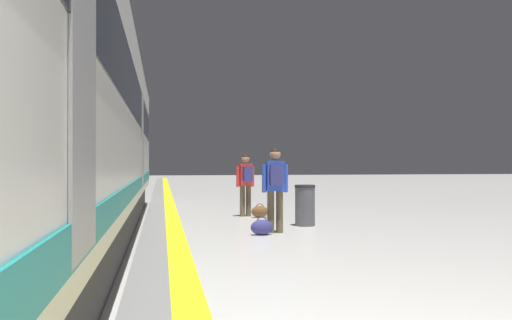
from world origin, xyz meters
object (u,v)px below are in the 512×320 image
Objects in this scene: passenger_near at (246,180)px; duffel_bag_mid at (262,227)px; waste_bin at (305,205)px; duffel_bag_near at (260,212)px; high_speed_train at (10,76)px; passenger_mid at (275,183)px.

passenger_near is 3.72m from duffel_bag_mid.
duffel_bag_mid is at bearing -132.53° from waste_bin.
duffel_bag_near is at bearing -45.82° from passenger_near.
duffel_bag_near and duffel_bag_mid have the same top height.
high_speed_train is 61.14× the size of duffel_bag_near.
passenger_mid is at bearing -129.73° from waste_bin.
passenger_near reaches higher than duffel_bag_mid.
passenger_mid is 3.86× the size of duffel_bag_mid.
passenger_mid reaches higher than waste_bin.
passenger_mid is at bearing 38.60° from high_speed_train.
high_speed_train is 5.40m from duffel_bag_mid.
high_speed_train is 5.48m from passenger_mid.
duffel_bag_mid is at bearing -99.72° from duffel_bag_near.
high_speed_train reaches higher than passenger_near.
passenger_near reaches higher than duffel_bag_near.
passenger_near is at bearing 91.19° from passenger_mid.
waste_bin is at bearing 50.27° from passenger_mid.
high_speed_train is 8.05m from duffel_bag_near.
duffel_bag_near is (4.36, 6.34, -2.35)m from high_speed_train.
waste_bin is at bearing -66.82° from passenger_near.
passenger_mid is at bearing -88.81° from passenger_near.
waste_bin reaches higher than duffel_bag_near.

